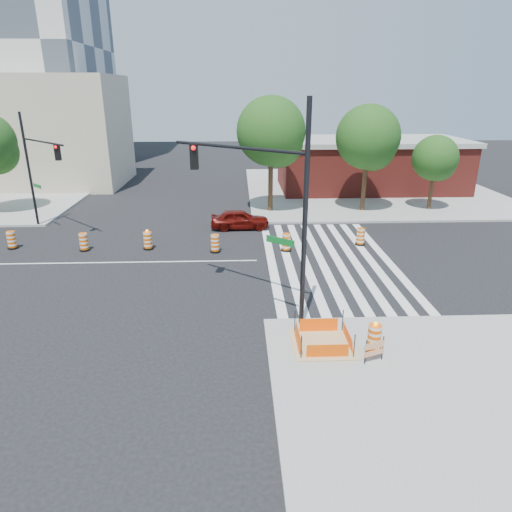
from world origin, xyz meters
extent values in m
plane|color=black|center=(0.00, 0.00, 0.00)|extent=(120.00, 120.00, 0.00)
cube|color=gray|center=(18.00, 18.00, 0.07)|extent=(22.00, 22.00, 0.15)
cube|color=silver|center=(7.80, 0.00, 0.01)|extent=(0.45, 13.50, 0.01)
cube|color=silver|center=(8.70, 0.00, 0.01)|extent=(0.45, 13.50, 0.01)
cube|color=silver|center=(9.60, 0.00, 0.01)|extent=(0.45, 13.50, 0.01)
cube|color=silver|center=(10.50, 0.00, 0.01)|extent=(0.45, 13.50, 0.01)
cube|color=silver|center=(11.40, 0.00, 0.01)|extent=(0.45, 13.50, 0.01)
cube|color=silver|center=(12.30, 0.00, 0.01)|extent=(0.45, 13.50, 0.01)
cube|color=silver|center=(13.20, 0.00, 0.01)|extent=(0.45, 13.50, 0.01)
cube|color=silver|center=(14.10, 0.00, 0.01)|extent=(0.45, 13.50, 0.01)
cube|color=silver|center=(0.00, 0.00, 0.01)|extent=(14.00, 0.12, 0.01)
cube|color=tan|center=(9.00, -9.00, 0.17)|extent=(2.20, 2.20, 0.05)
cube|color=#FF5305|center=(9.00, -9.90, 0.43)|extent=(1.44, 0.02, 0.55)
cube|color=#FF5305|center=(9.00, -8.10, 0.43)|extent=(1.44, 0.02, 0.55)
cube|color=#FF5305|center=(8.10, -9.00, 0.43)|extent=(0.02, 1.44, 0.55)
cube|color=#FF5305|center=(9.90, -9.00, 0.43)|extent=(0.02, 1.44, 0.55)
cylinder|color=black|center=(8.10, -9.90, 0.60)|extent=(0.04, 0.04, 0.90)
cylinder|color=black|center=(9.90, -9.90, 0.60)|extent=(0.04, 0.04, 0.90)
cylinder|color=black|center=(8.10, -8.10, 0.60)|extent=(0.04, 0.04, 0.90)
cylinder|color=black|center=(9.90, -8.10, 0.60)|extent=(0.04, 0.04, 0.90)
cube|color=maroon|center=(18.00, 18.00, 2.10)|extent=(16.00, 8.00, 4.20)
cube|color=gray|center=(18.00, 18.00, 4.40)|extent=(16.50, 8.50, 0.40)
cube|color=#BCAE8F|center=(-12.00, 22.00, 5.00)|extent=(14.00, 10.00, 10.00)
imported|color=#500A06|center=(6.14, 6.04, 0.65)|extent=(3.88, 1.66, 1.31)
cylinder|color=black|center=(8.45, -7.31, 4.35)|extent=(0.19, 0.19, 8.41)
cylinder|color=black|center=(5.98, -5.35, 6.67)|extent=(5.02, 4.01, 0.13)
cube|color=black|center=(4.25, -3.98, 6.14)|extent=(0.34, 0.29, 1.05)
sphere|color=#FF0C0C|center=(4.25, -4.16, 6.51)|extent=(0.19, 0.19, 0.19)
cube|color=#0C591E|center=(7.63, -6.66, 3.30)|extent=(1.01, 0.82, 0.26)
cylinder|color=black|center=(-7.53, 7.17, 3.79)|extent=(0.16, 0.16, 7.29)
cylinder|color=black|center=(-5.62, 5.22, 5.80)|extent=(3.91, 3.97, 0.11)
cube|color=black|center=(-4.28, 3.86, 5.34)|extent=(0.29, 0.26, 0.91)
sphere|color=#FF0C0C|center=(-4.28, 3.68, 5.66)|extent=(0.16, 0.16, 0.16)
cube|color=#0C591E|center=(-6.89, 6.52, 2.88)|extent=(0.79, 0.80, 0.23)
cylinder|color=black|center=(10.70, -9.48, 0.20)|extent=(0.58, 0.58, 0.10)
cylinder|color=#E55804|center=(10.70, -9.48, 0.68)|extent=(0.46, 0.46, 0.92)
sphere|color=#FF990C|center=(10.70, -9.48, 1.21)|extent=(0.15, 0.15, 0.15)
cube|color=#E55804|center=(10.51, -10.15, 0.78)|extent=(0.73, 0.30, 0.25)
cube|color=#E55804|center=(10.51, -10.15, 0.49)|extent=(0.73, 0.30, 0.20)
cylinder|color=black|center=(10.19, -10.27, 0.60)|extent=(0.04, 0.04, 0.89)
cylinder|color=black|center=(10.83, -10.04, 0.60)|extent=(0.04, 0.04, 0.89)
cylinder|color=#382314|center=(8.45, 10.30, 2.63)|extent=(0.36, 0.36, 5.27)
sphere|color=#1A3F12|center=(8.45, 10.30, 5.93)|extent=(4.94, 4.94, 4.94)
sphere|color=#1A3F12|center=(9.01, 10.64, 5.10)|extent=(3.62, 3.62, 3.62)
sphere|color=#1A3F12|center=(8.01, 10.08, 5.43)|extent=(3.29, 3.29, 3.29)
cylinder|color=#382314|center=(15.41, 10.09, 2.45)|extent=(0.32, 0.32, 4.90)
sphere|color=#1A3F12|center=(15.41, 10.09, 5.52)|extent=(4.60, 4.60, 4.60)
sphere|color=#1A3F12|center=(15.91, 10.39, 4.75)|extent=(3.37, 3.37, 3.37)
sphere|color=#1A3F12|center=(15.01, 9.90, 5.06)|extent=(3.06, 3.06, 3.06)
cylinder|color=#382314|center=(20.58, 10.25, 1.77)|extent=(0.28, 0.28, 3.54)
sphere|color=#1A3F12|center=(20.58, 10.25, 3.99)|extent=(3.32, 3.32, 3.32)
sphere|color=#1A3F12|center=(21.03, 10.52, 3.43)|extent=(2.44, 2.44, 2.44)
sphere|color=#1A3F12|center=(20.23, 10.08, 3.66)|extent=(2.22, 2.22, 2.22)
cylinder|color=black|center=(-7.14, 2.55, 0.05)|extent=(0.60, 0.60, 0.10)
cylinder|color=#E55804|center=(-7.14, 2.55, 0.55)|extent=(0.48, 0.48, 0.95)
cylinder|color=black|center=(-2.84, 2.03, 0.05)|extent=(0.60, 0.60, 0.10)
cylinder|color=#E55804|center=(-2.84, 2.03, 0.55)|extent=(0.48, 0.48, 0.95)
cylinder|color=black|center=(0.78, 2.14, 0.05)|extent=(0.60, 0.60, 0.10)
cylinder|color=#E55804|center=(0.78, 2.14, 0.55)|extent=(0.48, 0.48, 0.95)
sphere|color=#FF990C|center=(0.78, 2.14, 1.10)|extent=(0.16, 0.16, 0.16)
cylinder|color=black|center=(4.70, 1.47, 0.05)|extent=(0.60, 0.60, 0.10)
cylinder|color=#E55804|center=(4.70, 1.47, 0.55)|extent=(0.48, 0.48, 0.95)
cylinder|color=black|center=(8.76, 1.50, 0.05)|extent=(0.60, 0.60, 0.10)
cylinder|color=#E55804|center=(8.76, 1.50, 0.55)|extent=(0.48, 0.48, 0.95)
cylinder|color=black|center=(13.28, 2.38, 0.05)|extent=(0.60, 0.60, 0.10)
cylinder|color=#E55804|center=(13.28, 2.38, 0.55)|extent=(0.48, 0.48, 0.95)
camera|label=1|loc=(6.05, -23.14, 8.77)|focal=32.00mm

